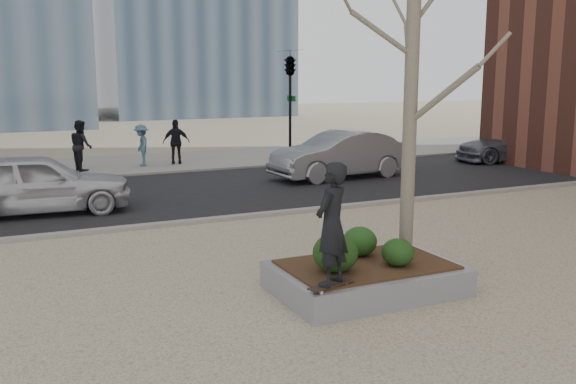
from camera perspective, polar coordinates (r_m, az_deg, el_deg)
name	(u,v)px	position (r m, az deg, el deg)	size (l,w,h in m)	color
ground	(313,300)	(10.48, 2.20, -9.59)	(120.00, 120.00, 0.00)	#C2B38E
street	(160,195)	(19.61, -11.32, -0.23)	(60.00, 8.00, 0.02)	black
far_sidewalk	(117,165)	(26.38, -15.00, 2.35)	(60.00, 6.00, 0.02)	gray
planter	(366,279)	(10.88, 6.93, -7.65)	(3.00, 2.00, 0.45)	gray
planter_mulch	(366,264)	(10.81, 6.96, -6.41)	(2.70, 1.70, 0.04)	#382314
sycamore_tree	(412,62)	(11.15, 10.96, 11.30)	(2.80, 2.80, 6.60)	gray
shrub_left	(335,253)	(10.23, 4.23, -5.41)	(0.73, 0.73, 0.62)	#113611
shrub_middle	(360,241)	(11.16, 6.40, -4.38)	(0.60, 0.60, 0.51)	#193C13
shrub_right	(398,252)	(10.68, 9.73, -5.31)	(0.53, 0.53, 0.45)	#123912
skateboard	(331,287)	(9.63, 3.84, -8.39)	(0.78, 0.20, 0.07)	black
skateboarder	(332,224)	(9.36, 3.91, -2.87)	(0.67, 0.44, 1.83)	black
police_car	(37,183)	(17.70, -21.41, 0.72)	(1.87, 4.65, 1.58)	silver
car_silver	(340,155)	(22.25, 4.63, 3.33)	(1.71, 4.90, 1.62)	gray
car_third	(513,145)	(27.94, 19.40, 4.00)	(1.94, 4.77, 1.38)	slate
pedestrian_a	(81,145)	(25.03, -17.92, 3.97)	(0.91, 0.71, 1.88)	black
pedestrian_b	(141,145)	(25.61, -12.89, 4.07)	(1.05, 0.60, 1.63)	#426377
pedestrian_c	(176,142)	(25.90, -9.90, 4.41)	(1.04, 0.43, 1.77)	black
traffic_light_far	(290,107)	(25.85, 0.19, 7.53)	(0.60, 2.48, 4.50)	black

